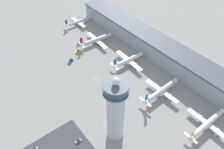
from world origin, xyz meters
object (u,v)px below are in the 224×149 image
control_tower (116,110)px  airplane_gate_alpha (78,22)px  airplane_gate_delta (161,91)px  airplane_gate_echo (207,124)px  car_grey_coupe (34,149)px  service_truck_fuel (79,44)px  service_truck_catering (79,52)px  service_truck_baggage (71,61)px  car_silver_sedan (78,141)px  airplane_gate_bravo (96,40)px  airplane_gate_charlie (128,60)px

control_tower → airplane_gate_alpha: (-150.30, 60.72, -23.84)m
airplane_gate_delta → airplane_gate_echo: bearing=2.7°
airplane_gate_alpha → airplane_gate_echo: 188.01m
car_grey_coupe → airplane_gate_delta: bearing=80.1°
service_truck_fuel → car_grey_coupe: service_truck_fuel is taller
airplane_gate_alpha → service_truck_catering: bearing=-30.8°
service_truck_baggage → car_grey_coupe: (67.64, -67.77, -0.53)m
service_truck_fuel → car_silver_sedan: (101.06, -62.87, -0.34)m
service_truck_catering → car_silver_sedan: (88.87, -55.32, -0.41)m
airplane_gate_echo → car_silver_sedan: (-48.72, -80.86, -3.87)m
car_grey_coupe → airplane_gate_bravo: bearing=126.4°
car_silver_sedan → airplane_gate_charlie: bearing=117.0°
airplane_gate_bravo → service_truck_catering: bearing=-82.7°
car_grey_coupe → control_tower: bearing=65.0°
airplane_gate_alpha → service_truck_fuel: size_ratio=5.29×
airplane_gate_charlie → airplane_gate_delta: airplane_gate_delta is taller
service_truck_catering → service_truck_baggage: size_ratio=0.99×
control_tower → car_grey_coupe: (-24.06, -51.59, -27.13)m
service_truck_fuel → airplane_gate_charlie: bearing=20.2°
airplane_gate_charlie → car_silver_sedan: 94.61m
control_tower → car_grey_coupe: 63.06m
airplane_gate_charlie → service_truck_catering: (-46.02, -28.94, -3.50)m
service_truck_catering → car_grey_coupe: (75.87, -82.31, -0.46)m
control_tower → airplane_gate_bravo: control_tower is taller
airplane_gate_alpha → car_silver_sedan: airplane_gate_alpha is taller
airplane_gate_bravo → airplane_gate_charlie: (49.19, 4.16, 0.34)m
car_silver_sedan → airplane_gate_delta: bearing=86.1°
airplane_gate_delta → car_grey_coupe: 107.48m
airplane_gate_charlie → service_truck_catering: bearing=-147.8°
airplane_gate_delta → car_silver_sedan: airplane_gate_delta is taller
airplane_gate_delta → service_truck_fuel: size_ratio=6.47×
service_truck_baggage → control_tower: bearing=-10.0°
control_tower → airplane_gate_echo: bearing=56.2°
airplane_gate_delta → service_truck_catering: size_ratio=5.63×
airplane_gate_alpha → control_tower: bearing=-22.0°
airplane_gate_charlie → service_truck_catering: 54.48m
service_truck_fuel → car_grey_coupe: 125.81m
control_tower → service_truck_baggage: size_ratio=7.73×
control_tower → service_truck_catering: 107.90m
airplane_gate_echo → airplane_gate_bravo: bearing=-179.7°
control_tower → airplane_gate_bravo: bearing=151.7°
control_tower → airplane_gate_echo: 71.57m
control_tower → service_truck_baggage: control_tower is taller
control_tower → airplane_gate_delta: 59.15m
airplane_gate_delta → service_truck_baggage: (-86.05, -38.04, -3.64)m
airplane_gate_delta → service_truck_catering: 97.24m
control_tower → service_truck_baggage: 96.84m
service_truck_catering → service_truck_fuel: service_truck_catering is taller
airplane_gate_alpha → service_truck_catering: size_ratio=4.60×
airplane_gate_delta → car_silver_sedan: bearing=-93.9°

